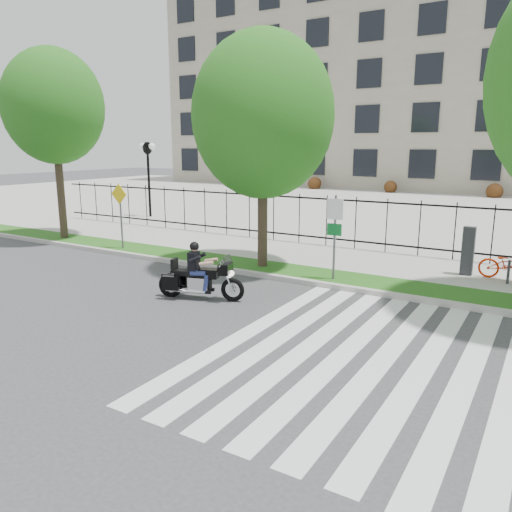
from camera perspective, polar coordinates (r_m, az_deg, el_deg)
The scene contains 14 objects.
ground at distance 12.51m, azimuth -9.24°, elevation -6.57°, with size 120.00×120.00×0.00m, color #37383A.
curb at distance 15.68m, azimuth 0.50°, elevation -2.18°, with size 60.00×0.20×0.15m, color #ACAAA2.
grass_verge at distance 16.39m, azimuth 2.02°, elevation -1.53°, with size 60.00×1.50×0.15m, color #1C5816.
sidewalk at distance 18.55m, azimuth 5.81°, elevation 0.08°, with size 60.00×3.50×0.15m, color #9F9B94.
plaza at distance 35.03m, azimuth 18.39°, elevation 5.34°, with size 80.00×34.00×0.10m, color #9F9B94.
crosswalk_stripes at distance 10.23m, azimuth 12.22°, elevation -11.10°, with size 5.70×8.00×0.01m, color silver, non-canonical shape.
iron_fence at distance 19.93m, azimuth 8.06°, elevation 4.03°, with size 30.00×0.06×2.00m, color black, non-canonical shape.
office_building at distance 54.71m, azimuth 24.20°, elevation 17.71°, with size 60.00×21.90×20.15m.
lamp_post_left at distance 28.80m, azimuth -12.25°, elevation 10.57°, with size 1.06×0.70×4.25m.
street_tree_0 at distance 22.92m, azimuth -22.13°, elevation 15.52°, with size 4.08×4.08×7.82m.
street_tree_1 at distance 16.13m, azimuth 0.79°, elevation 15.70°, with size 4.48×4.48×7.39m.
sign_pole_regulatory at distance 14.77m, azimuth 8.98°, elevation 3.36°, with size 0.50×0.09×2.50m.
sign_pole_warning at distance 19.80m, azimuth -15.26°, elevation 5.39°, with size 0.78×0.09×2.49m.
motorcycle_rider at distance 13.44m, azimuth -6.43°, elevation -2.33°, with size 2.37×1.12×1.88m.
Camera 1 is at (7.77, -8.92, 4.06)m, focal length 35.00 mm.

